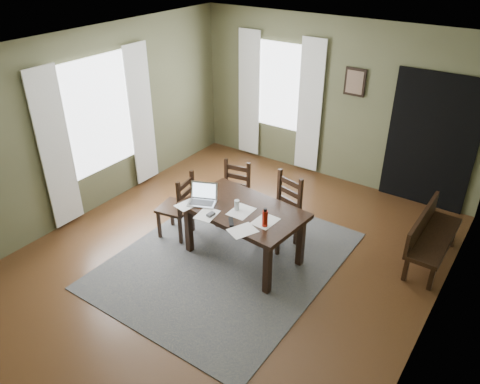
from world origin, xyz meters
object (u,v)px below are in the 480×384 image
Objects in this scene: dining_table at (244,215)px; chair_end at (178,207)px; bench at (430,233)px; laptop at (203,197)px; chair_back_left at (233,195)px; water_bottle at (265,218)px; chair_back_right at (281,212)px.

dining_table is 1.06m from chair_end.
laptop is at bearing 119.95° from bench.
water_bottle reaches higher than chair_back_left.
chair_back_left is (-0.61, 0.63, -0.21)m from dining_table.
chair_end is at bearing -169.81° from dining_table.
chair_back_left is 3.93× the size of water_bottle.
chair_end is 3.36m from bench.
chair_end is at bearing 149.05° from laptop.
laptop is at bearing -95.32° from chair_back_left.
bench is (2.01, 1.31, -0.25)m from dining_table.
chair_back_right is (0.23, 0.58, -0.18)m from dining_table.
chair_back_left is at bearing -169.72° from chair_back_right.
chair_back_right is 0.88m from water_bottle.
chair_back_left is (0.44, 0.72, -0.01)m from chair_end.
water_bottle is (1.47, -0.10, 0.40)m from chair_end.
bench is (3.05, 1.40, -0.05)m from chair_end.
chair_back_right is at bearing 20.33° from laptop.
chair_back_left reaches higher than bench.
bench is at bearing 6.26° from laptop.
laptop reaches higher than chair_end.
water_bottle reaches higher than dining_table.
laptop is (-0.76, -0.73, 0.33)m from chair_back_right.
dining_table is 1.64× the size of chair_end.
chair_back_right is at bearing 112.33° from bench.
chair_end reaches higher than chair_back_left.
chair_back_right is 2.37× the size of laptop.
chair_back_right is 1.10m from laptop.
bench is 2.98× the size of laptop.
dining_table is 0.57m from laptop.
bench is (1.78, 0.73, -0.07)m from chair_back_right.
water_bottle is (0.96, -0.03, 0.05)m from laptop.
chair_back_right is 0.80× the size of bench.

